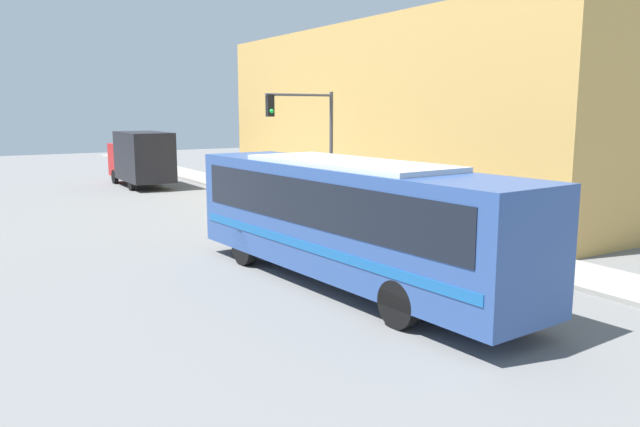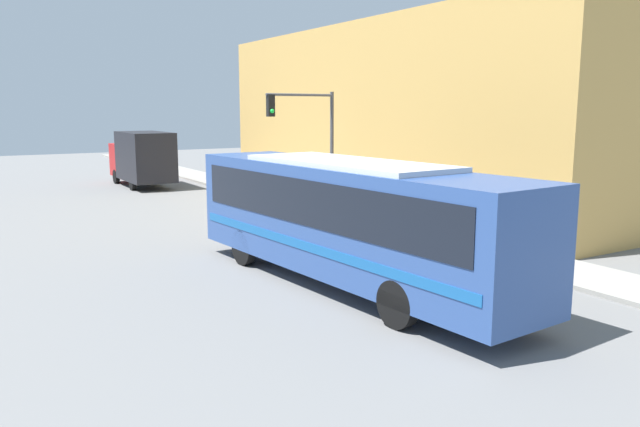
# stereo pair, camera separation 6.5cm
# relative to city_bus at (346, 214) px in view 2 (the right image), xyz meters

# --- Properties ---
(ground_plane) EXTENTS (120.00, 120.00, 0.00)m
(ground_plane) POSITION_rel_city_bus_xyz_m (0.44, -2.35, -1.99)
(ground_plane) COLOR slate
(sidewalk) EXTENTS (2.51, 70.00, 0.13)m
(sidewalk) POSITION_rel_city_bus_xyz_m (6.20, 17.65, -1.92)
(sidewalk) COLOR gray
(sidewalk) RESTS_ON ground_plane
(building_facade) EXTENTS (6.00, 24.88, 8.73)m
(building_facade) POSITION_rel_city_bus_xyz_m (10.45, 11.09, 2.38)
(building_facade) COLOR tan
(building_facade) RESTS_ON ground_plane
(city_bus) EXTENTS (3.39, 12.00, 3.42)m
(city_bus) POSITION_rel_city_bus_xyz_m (0.00, 0.00, 0.00)
(city_bus) COLOR #2D4C8C
(city_bus) RESTS_ON ground_plane
(delivery_truck) EXTENTS (2.45, 6.84, 3.37)m
(delivery_truck) POSITION_rel_city_bus_xyz_m (1.46, 24.97, -0.17)
(delivery_truck) COLOR black
(delivery_truck) RESTS_ON ground_plane
(fire_hydrant) EXTENTS (0.26, 0.35, 0.79)m
(fire_hydrant) POSITION_rel_city_bus_xyz_m (5.54, 1.27, -1.46)
(fire_hydrant) COLOR gold
(fire_hydrant) RESTS_ON sidewalk
(traffic_light_pole) EXTENTS (3.28, 0.35, 5.35)m
(traffic_light_pole) POSITION_rel_city_bus_xyz_m (4.58, 9.72, 1.82)
(traffic_light_pole) COLOR #47474C
(traffic_light_pole) RESTS_ON sidewalk
(parking_meter) EXTENTS (0.14, 0.14, 1.21)m
(parking_meter) POSITION_rel_city_bus_xyz_m (5.54, 8.53, -1.03)
(parking_meter) COLOR #47474C
(parking_meter) RESTS_ON sidewalk
(pedestrian_near_corner) EXTENTS (0.34, 0.34, 1.75)m
(pedestrian_near_corner) POSITION_rel_city_bus_xyz_m (6.79, 1.30, -0.96)
(pedestrian_near_corner) COLOR slate
(pedestrian_near_corner) RESTS_ON sidewalk
(pedestrian_mid_block) EXTENTS (0.34, 0.34, 1.70)m
(pedestrian_mid_block) POSITION_rel_city_bus_xyz_m (6.53, 6.31, -0.98)
(pedestrian_mid_block) COLOR #23283D
(pedestrian_mid_block) RESTS_ON sidewalk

